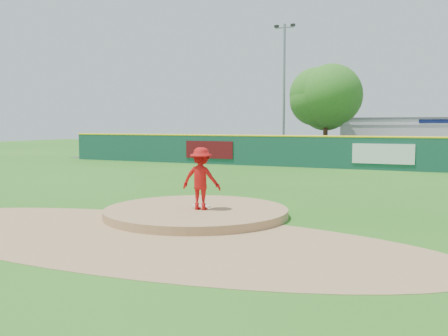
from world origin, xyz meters
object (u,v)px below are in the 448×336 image
at_px(pool_building_grp, 441,138).
at_px(deciduous_tree, 326,101).
at_px(light_pole_left, 284,85).
at_px(pitcher, 201,179).
at_px(playground_slide, 214,149).
at_px(van, 440,157).

xyz_separation_m(pool_building_grp, deciduous_tree, (-8.00, -6.99, 2.89)).
distance_m(pool_building_grp, light_pole_left, 13.72).
distance_m(pitcher, playground_slide, 26.81).
xyz_separation_m(pitcher, van, (5.97, 21.35, -0.49)).
height_order(van, deciduous_tree, deciduous_tree).
relative_size(playground_slide, deciduous_tree, 0.35).
xyz_separation_m(playground_slide, light_pole_left, (5.12, 2.87, 5.34)).
relative_size(van, deciduous_tree, 0.64).
distance_m(deciduous_tree, light_pole_left, 4.72).
xyz_separation_m(pool_building_grp, light_pole_left, (-12.00, -4.99, 4.39)).
bearing_deg(light_pole_left, van, -25.39).
height_order(van, pool_building_grp, pool_building_grp).
xyz_separation_m(van, deciduous_tree, (-8.22, 3.80, 3.88)).
distance_m(van, light_pole_left, 14.55).
relative_size(pitcher, van, 0.39).
relative_size(pool_building_grp, light_pole_left, 1.38).
bearing_deg(van, deciduous_tree, 60.02).
bearing_deg(pitcher, playground_slide, -69.77).
relative_size(playground_slide, light_pole_left, 0.23).
distance_m(playground_slide, deciduous_tree, 9.94).
bearing_deg(pool_building_grp, deciduous_tree, -138.84).
distance_m(pool_building_grp, deciduous_tree, 11.01).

